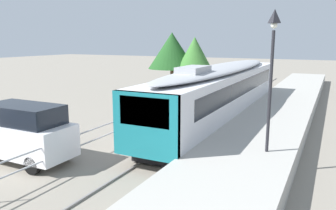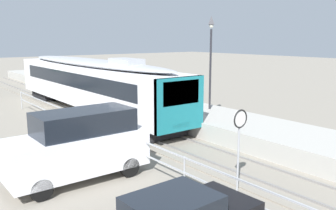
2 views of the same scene
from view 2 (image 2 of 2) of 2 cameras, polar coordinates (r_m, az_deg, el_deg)
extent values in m
plane|color=gray|center=(20.59, -15.11, -3.89)|extent=(160.00, 160.00, 0.00)
cube|color=gray|center=(21.86, -7.85, -2.70)|extent=(3.20, 60.00, 0.06)
cube|color=slate|center=(21.51, -9.52, -2.78)|extent=(0.08, 60.00, 0.08)
cube|color=slate|center=(22.20, -6.25, -2.27)|extent=(0.08, 60.00, 0.08)
cube|color=silver|center=(24.80, -12.31, 3.28)|extent=(2.80, 19.23, 2.55)
cube|color=#19757F|center=(16.80, 1.88, 0.11)|extent=(2.80, 0.24, 2.55)
cube|color=black|center=(16.65, 2.07, 1.96)|extent=(2.13, 0.08, 1.12)
cube|color=black|center=(24.75, -12.35, 4.21)|extent=(2.82, 16.16, 0.92)
ellipsoid|color=#A8AAAF|center=(24.66, -12.44, 6.63)|extent=(2.69, 18.47, 0.44)
cube|color=#A8AAAF|center=(20.41, -6.61, 6.82)|extent=(1.10, 2.20, 0.36)
cube|color=#EAE5C6|center=(16.96, 2.01, -3.24)|extent=(1.00, 0.10, 0.20)
cube|color=black|center=(18.92, -2.60, -3.51)|extent=(2.24, 3.20, 0.55)
cube|color=black|center=(31.62, -17.87, 1.71)|extent=(2.24, 3.20, 0.55)
cube|color=#A8A59E|center=(23.51, -1.01, -0.61)|extent=(3.90, 60.00, 0.90)
cylinder|color=#232328|center=(21.02, 6.71, 5.56)|extent=(0.12, 0.12, 4.60)
pyramid|color=#232328|center=(20.96, 6.88, 13.20)|extent=(0.34, 0.34, 0.50)
sphere|color=silver|center=(20.95, 6.86, 12.33)|extent=(0.24, 0.24, 0.24)
cylinder|color=#9EA0A5|center=(12.04, 11.01, -8.63)|extent=(0.07, 0.07, 2.20)
cylinder|color=white|center=(11.64, 11.33, -2.14)|extent=(0.60, 0.03, 0.60)
torus|color=black|center=(11.63, 11.38, -2.15)|extent=(0.61, 0.05, 0.61)
cube|color=#9EA0A5|center=(11.80, 2.62, -8.33)|extent=(0.05, 36.00, 0.05)
cube|color=#9EA0A5|center=(11.97, 2.60, -10.65)|extent=(0.05, 36.00, 0.05)
cylinder|color=#9EA0A5|center=(12.00, 2.60, -10.93)|extent=(0.06, 0.06, 1.25)
cylinder|color=#9EA0A5|center=(19.43, -14.87, -2.84)|extent=(0.06, 0.06, 1.25)
cylinder|color=#9EA0A5|center=(27.81, -22.17, 0.72)|extent=(0.06, 0.06, 1.25)
cube|color=black|center=(8.43, 0.68, -15.80)|extent=(2.04, 1.60, 0.50)
cube|color=white|center=(13.26, -14.14, -7.25)|extent=(4.91, 1.97, 1.35)
cube|color=black|center=(13.09, -13.15, -2.55)|extent=(3.41, 1.73, 0.80)
cylinder|color=black|center=(12.20, -19.42, -12.51)|extent=(0.72, 0.24, 0.72)
cylinder|color=black|center=(13.73, -21.76, -10.05)|extent=(0.72, 0.24, 0.72)
cylinder|color=black|center=(13.46, -6.11, -9.74)|extent=(0.72, 0.24, 0.72)
cylinder|color=black|center=(14.86, -9.64, -7.85)|extent=(0.72, 0.24, 0.72)
camera|label=1|loc=(16.92, 45.38, 7.92)|focal=35.63mm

